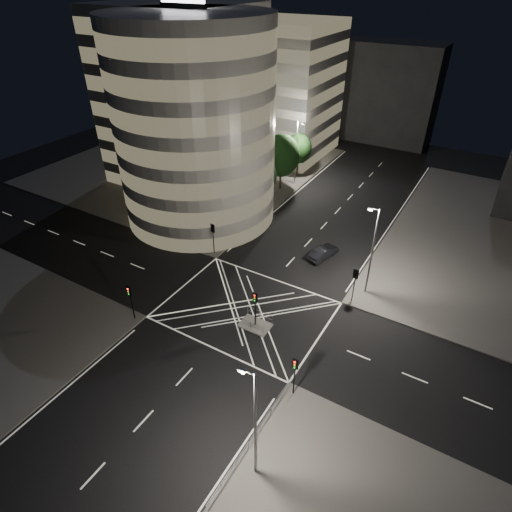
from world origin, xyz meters
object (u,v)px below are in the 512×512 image
Objects in this scene: traffic_signal_fr at (355,279)px; street_lamp_left_far at (296,151)px; street_lamp_right_near at (255,423)px; traffic_signal_fl at (213,233)px; traffic_signal_nl at (130,296)px; traffic_signal_island at (255,303)px; street_lamp_right_far at (372,249)px; traffic_signal_nr at (295,370)px; street_lamp_left_near at (232,195)px; sedan at (323,252)px; central_island at (255,325)px.

street_lamp_left_far is at bearing 128.17° from traffic_signal_fr.
street_lamp_left_far is 47.88m from street_lamp_right_near.
traffic_signal_nl is (0.00, -13.60, 0.00)m from traffic_signal_fl.
traffic_signal_nl is 1.00× the size of traffic_signal_island.
traffic_signal_nr is at bearing -92.30° from street_lamp_right_far.
traffic_signal_fr and traffic_signal_island have the same top height.
street_lamp_left_near is 19.11m from street_lamp_right_far.
traffic_signal_nl is 18.99m from street_lamp_left_near.
street_lamp_left_far reaches higher than traffic_signal_fl.
traffic_signal_fr is at bearing 90.00° from traffic_signal_nr.
street_lamp_right_far is (7.44, 10.50, 2.63)m from traffic_signal_island.
street_lamp_right_far reaches higher than traffic_signal_nr.
traffic_signal_fr and traffic_signal_nr have the same top height.
street_lamp_left_near reaches higher than sedan.
street_lamp_right_far is at bearing 6.88° from traffic_signal_fl.
traffic_signal_fr is 19.14m from street_lamp_left_near.
street_lamp_left_far is at bearing 109.95° from traffic_signal_island.
traffic_signal_nr is 7.69m from street_lamp_right_near.
street_lamp_left_near is 1.00× the size of street_lamp_right_far.
traffic_signal_nr is 0.91× the size of sedan.
traffic_signal_nl reaches higher than central_island.
street_lamp_left_near reaches higher than traffic_signal_island.
sedan is at bearing 4.10° from street_lamp_left_near.
street_lamp_right_near is 28.09m from sedan.
street_lamp_right_near is (0.64, -7.20, 2.63)m from traffic_signal_nr.
traffic_signal_nl is 24.27m from street_lamp_right_far.
traffic_signal_nl reaches higher than sedan.
sedan is (-5.92, 19.68, -2.19)m from traffic_signal_nr.
sedan is (11.68, 6.08, -2.19)m from traffic_signal_fl.
central_island is 0.30× the size of street_lamp_right_near.
street_lamp_right_far is (0.64, 15.80, 2.63)m from traffic_signal_nr.
street_lamp_right_near is at bearing -88.25° from traffic_signal_fr.
street_lamp_left_near is (-11.44, 13.50, 2.63)m from traffic_signal_island.
traffic_signal_nr is 16.03m from street_lamp_right_far.
traffic_signal_island reaches higher than central_island.
street_lamp_left_near and street_lamp_right_near have the same top height.
traffic_signal_island is at bearing 0.00° from central_island.
street_lamp_right_far is (18.87, -21.00, 0.00)m from street_lamp_left_far.
traffic_signal_fl is 13.35m from sedan.
street_lamp_right_far is (18.87, -3.00, 0.00)m from street_lamp_left_near.
traffic_signal_nl and traffic_signal_nr have the same top height.
street_lamp_left_far reaches higher than traffic_signal_nr.
street_lamp_right_far is at bearing 87.70° from traffic_signal_nr.
traffic_signal_fr is at bearing 50.67° from traffic_signal_island.
traffic_signal_nl is (-10.80, -5.30, 2.84)m from central_island.
traffic_signal_fl is at bearing -83.03° from street_lamp_left_near.
central_island is at bearing 120.75° from street_lamp_right_near.
street_lamp_left_near reaches higher than central_island.
traffic_signal_nr is (6.80, -5.30, 2.84)m from central_island.
street_lamp_right_near is (18.87, -44.00, 0.00)m from street_lamp_left_far.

